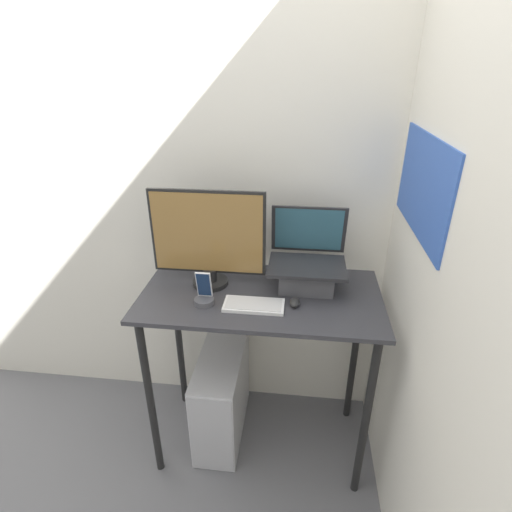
% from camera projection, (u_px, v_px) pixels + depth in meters
% --- Properties ---
extents(ground_plane, '(12.00, 12.00, 0.00)m').
position_uv_depth(ground_plane, '(254.00, 487.00, 1.89)').
color(ground_plane, slate).
extents(wall_back, '(6.00, 0.05, 2.60)m').
position_uv_depth(wall_back, '(269.00, 182.00, 1.87)').
color(wall_back, silver).
rests_on(wall_back, ground_plane).
extents(wall_side_right, '(0.06, 6.00, 2.60)m').
position_uv_depth(wall_side_right, '(444.00, 242.00, 1.25)').
color(wall_side_right, silver).
rests_on(wall_side_right, ground_plane).
extents(desk, '(1.04, 0.54, 0.91)m').
position_uv_depth(desk, '(261.00, 320.00, 1.79)').
color(desk, '#333338').
rests_on(desk, ground_plane).
extents(laptop, '(0.33, 0.27, 0.34)m').
position_uv_depth(laptop, '(307.00, 268.00, 1.74)').
color(laptop, '#4C4C51').
rests_on(laptop, desk).
extents(monitor, '(0.50, 0.16, 0.44)m').
position_uv_depth(monitor, '(208.00, 240.00, 1.71)').
color(monitor, black).
rests_on(monitor, desk).
extents(keyboard, '(0.25, 0.11, 0.02)m').
position_uv_depth(keyboard, '(254.00, 305.00, 1.63)').
color(keyboard, white).
rests_on(keyboard, desk).
extents(mouse, '(0.04, 0.07, 0.03)m').
position_uv_depth(mouse, '(295.00, 302.00, 1.64)').
color(mouse, '#262626').
rests_on(mouse, desk).
extents(cell_phone, '(0.08, 0.08, 0.15)m').
position_uv_depth(cell_phone, '(204.00, 296.00, 1.64)').
color(cell_phone, '#4C4C51').
rests_on(cell_phone, desk).
extents(computer_tower, '(0.21, 0.53, 0.49)m').
position_uv_depth(computer_tower, '(222.00, 394.00, 2.08)').
color(computer_tower, silver).
rests_on(computer_tower, ground_plane).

